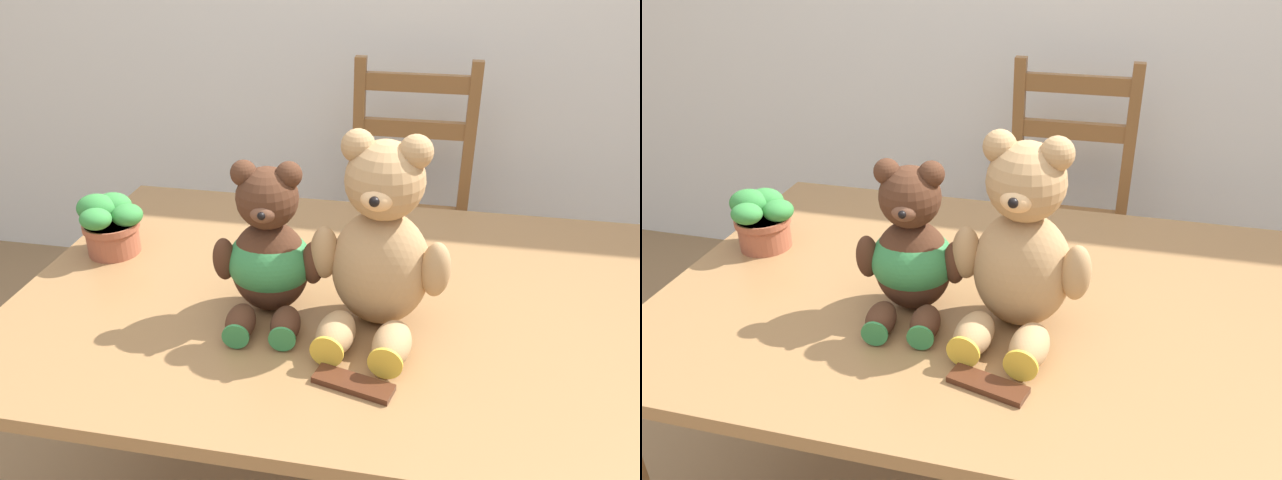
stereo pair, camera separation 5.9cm
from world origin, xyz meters
TOP-DOWN VIEW (x-y plane):
  - dining_table at (0.00, 0.48)m, footprint 1.48×0.95m
  - wooden_chair_behind at (0.04, 1.38)m, footprint 0.43×0.42m
  - teddy_bear_left at (-0.18, 0.39)m, footprint 0.23×0.24m
  - teddy_bear_right at (0.03, 0.38)m, footprint 0.27×0.28m
  - potted_plant at (-0.62, 0.56)m, footprint 0.16×0.15m
  - chocolate_bar at (0.02, 0.18)m, footprint 0.15×0.08m

SIDE VIEW (x-z plane):
  - wooden_chair_behind at x=0.04m, z-range -0.02..1.00m
  - dining_table at x=0.00m, z-range 0.28..1.00m
  - chocolate_bar at x=0.02m, z-range 0.72..0.74m
  - potted_plant at x=-0.62m, z-range 0.73..0.87m
  - teddy_bear_left at x=-0.18m, z-range 0.69..1.01m
  - teddy_bear_right at x=0.03m, z-range 0.70..1.08m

